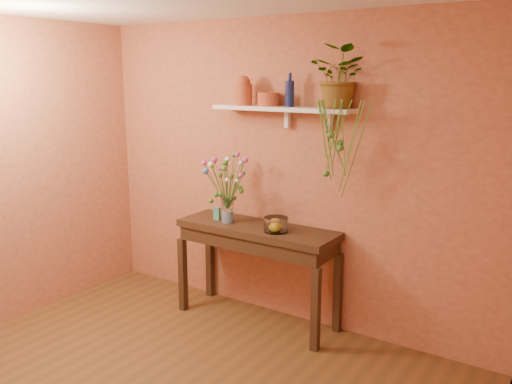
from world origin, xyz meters
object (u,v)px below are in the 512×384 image
at_px(blue_bottle, 290,93).
at_px(glass_bowl, 276,225).
at_px(bouquet, 226,174).
at_px(spider_plant, 341,77).
at_px(glass_vase, 228,212).
at_px(terracotta_jug, 244,91).
at_px(sideboard, 257,240).

height_order(blue_bottle, glass_bowl, blue_bottle).
relative_size(blue_bottle, bouquet, 0.54).
height_order(spider_plant, glass_bowl, spider_plant).
height_order(glass_vase, glass_bowl, glass_vase).
bearing_deg(spider_plant, glass_bowl, -155.14).
bearing_deg(terracotta_jug, glass_vase, -116.08).
xyz_separation_m(sideboard, spider_plant, (0.69, 0.15, 1.42)).
bearing_deg(glass_vase, glass_bowl, -0.47).
height_order(terracotta_jug, bouquet, terracotta_jug).
bearing_deg(terracotta_jug, bouquet, -117.78).
xyz_separation_m(terracotta_jug, blue_bottle, (0.44, 0.03, -0.01)).
height_order(sideboard, glass_vase, glass_vase).
distance_m(blue_bottle, bouquet, 0.91).
distance_m(spider_plant, bouquet, 1.31).
xyz_separation_m(bouquet, glass_bowl, (0.52, 0.00, -0.39)).
xyz_separation_m(sideboard, glass_vase, (-0.28, -0.06, 0.23)).
bearing_deg(sideboard, glass_vase, -168.83).
bearing_deg(spider_plant, glass_vase, -167.94).
bearing_deg(sideboard, glass_bowl, -14.28).
distance_m(sideboard, glass_vase, 0.36).
xyz_separation_m(spider_plant, glass_bowl, (-0.46, -0.21, -1.23)).
bearing_deg(blue_bottle, glass_bowl, -91.56).
height_order(glass_vase, bouquet, bouquet).
height_order(sideboard, terracotta_jug, terracotta_jug).
relative_size(blue_bottle, glass_bowl, 1.36).
relative_size(sideboard, blue_bottle, 5.25).
height_order(sideboard, glass_bowl, glass_bowl).
distance_m(blue_bottle, glass_bowl, 1.12).
bearing_deg(bouquet, glass_bowl, 0.21).
xyz_separation_m(glass_vase, bouquet, (-0.01, -0.01, 0.35)).
height_order(sideboard, spider_plant, spider_plant).
xyz_separation_m(glass_vase, glass_bowl, (0.52, -0.00, -0.04)).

